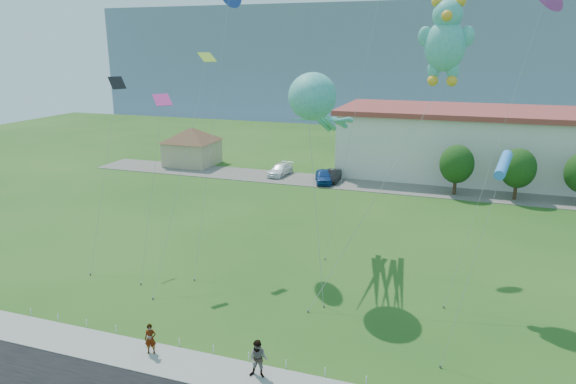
# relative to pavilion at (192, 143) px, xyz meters

# --- Properties ---
(ground) EXTENTS (160.00, 160.00, 0.00)m
(ground) POSITION_rel_pavilion_xyz_m (24.00, -38.00, -3.02)
(ground) COLOR #1C4A15
(ground) RESTS_ON ground
(sidewalk) EXTENTS (80.00, 2.50, 0.10)m
(sidewalk) POSITION_rel_pavilion_xyz_m (24.00, -40.75, -2.97)
(sidewalk) COLOR gray
(sidewalk) RESTS_ON ground
(parking_strip) EXTENTS (70.00, 6.00, 0.06)m
(parking_strip) POSITION_rel_pavilion_xyz_m (24.00, -3.00, -2.99)
(parking_strip) COLOR #59544C
(parking_strip) RESTS_ON ground
(hill_ridge) EXTENTS (160.00, 50.00, 25.00)m
(hill_ridge) POSITION_rel_pavilion_xyz_m (24.00, 82.00, 9.48)
(hill_ridge) COLOR slate
(hill_ridge) RESTS_ON ground
(pavilion) EXTENTS (9.20, 9.20, 5.00)m
(pavilion) POSITION_rel_pavilion_xyz_m (0.00, 0.00, 0.00)
(pavilion) COLOR tan
(pavilion) RESTS_ON ground
(rope_fence) EXTENTS (26.05, 0.05, 0.50)m
(rope_fence) POSITION_rel_pavilion_xyz_m (24.00, -39.30, -2.77)
(rope_fence) COLOR white
(rope_fence) RESTS_ON ground
(tree_near) EXTENTS (3.60, 3.60, 5.47)m
(tree_near) POSITION_rel_pavilion_xyz_m (34.00, -4.00, 0.36)
(tree_near) COLOR #3F2B19
(tree_near) RESTS_ON ground
(tree_mid) EXTENTS (3.60, 3.60, 5.47)m
(tree_mid) POSITION_rel_pavilion_xyz_m (40.00, -4.00, 0.36)
(tree_mid) COLOR #3F2B19
(tree_mid) RESTS_ON ground
(pedestrian_left) EXTENTS (0.69, 0.56, 1.63)m
(pedestrian_left) POSITION_rel_pavilion_xyz_m (20.00, -40.41, -2.11)
(pedestrian_left) COLOR gray
(pedestrian_left) RESTS_ON sidewalk
(pedestrian_right) EXTENTS (1.01, 0.83, 1.92)m
(pedestrian_right) POSITION_rel_pavilion_xyz_m (26.01, -40.45, -1.96)
(pedestrian_right) COLOR gray
(pedestrian_right) RESTS_ON sidewalk
(parked_car_white) EXTENTS (2.37, 4.86, 1.36)m
(parked_car_white) POSITION_rel_pavilion_xyz_m (13.30, -2.02, -2.28)
(parked_car_white) COLOR white
(parked_car_white) RESTS_ON parking_strip
(parked_car_blue) EXTENTS (3.13, 4.81, 1.52)m
(parked_car_blue) POSITION_rel_pavilion_xyz_m (19.35, -3.83, -2.20)
(parked_car_blue) COLOR navy
(parked_car_blue) RESTS_ON parking_strip
(parked_car_black) EXTENTS (1.66, 4.22, 1.37)m
(parked_car_black) POSITION_rel_pavilion_xyz_m (20.24, -2.87, -2.28)
(parked_car_black) COLOR black
(parked_car_black) RESTS_ON parking_strip
(octopus_kite) EXTENTS (3.71, 11.80, 13.86)m
(octopus_kite) POSITION_rel_pavilion_xyz_m (25.01, -26.95, 8.53)
(octopus_kite) COLOR teal
(octopus_kite) RESTS_ON ground
(teddy_bear_kite) EXTENTS (8.09, 8.98, 18.38)m
(teddy_bear_kite) POSITION_rel_pavilion_xyz_m (32.77, -25.72, 12.83)
(teddy_bear_kite) COLOR teal
(teddy_bear_kite) RESTS_ON ground
(small_kite_yellow) EXTENTS (1.29, 10.09, 15.10)m
(small_kite_yellow) POSITION_rel_pavilion_xyz_m (16.32, -27.05, 9.64)
(small_kite_yellow) COLOR #9BC72E
(small_kite_yellow) RESTS_ON ground
(small_kite_pink) EXTENTS (1.29, 4.55, 12.37)m
(small_kite_pink) POSITION_rel_pavilion_xyz_m (14.85, -30.22, 7.56)
(small_kite_pink) COLOR #E8338A
(small_kite_pink) RESTS_ON ground
(small_kite_cyan) EXTENTS (2.28, 3.48, 10.45)m
(small_kite_cyan) POSITION_rel_pavilion_xyz_m (36.21, -34.47, 6.91)
(small_kite_cyan) COLOR #3184DF
(small_kite_cyan) RESTS_ON ground
(small_kite_black) EXTENTS (1.63, 6.78, 13.24)m
(small_kite_black) POSITION_rel_pavilion_xyz_m (9.66, -28.14, 8.22)
(small_kite_black) COLOR black
(small_kite_black) RESTS_ON ground
(small_kite_purple) EXTENTS (5.19, 7.45, 19.24)m
(small_kite_purple) POSITION_rel_pavilion_xyz_m (38.25, -23.83, 15.05)
(small_kite_purple) COLOR #BF35D6
(small_kite_purple) RESTS_ON ground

